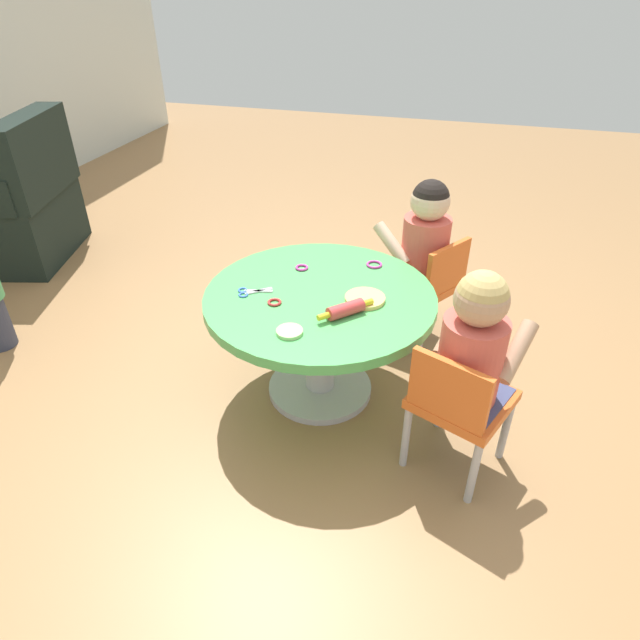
% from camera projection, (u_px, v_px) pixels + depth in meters
% --- Properties ---
extents(ground_plane, '(10.00, 10.00, 0.00)m').
position_uv_depth(ground_plane, '(320.00, 390.00, 2.36)').
color(ground_plane, '#9E7247').
extents(craft_table, '(0.90, 0.90, 0.48)m').
position_uv_depth(craft_table, '(320.00, 318.00, 2.16)').
color(craft_table, silver).
rests_on(craft_table, ground).
extents(child_chair_left, '(0.39, 0.39, 0.54)m').
position_uv_depth(child_chair_left, '(458.00, 403.00, 1.84)').
color(child_chair_left, '#B7B7BC').
rests_on(child_chair_left, ground).
extents(seated_child_left, '(0.42, 0.38, 0.51)m').
position_uv_depth(seated_child_left, '(474.00, 343.00, 1.74)').
color(seated_child_left, '#3F4772').
rests_on(seated_child_left, ground).
extents(child_chair_right, '(0.41, 0.41, 0.54)m').
position_uv_depth(child_chair_right, '(427.00, 284.00, 2.52)').
color(child_chair_right, '#B7B7BC').
rests_on(child_chair_right, ground).
extents(seated_child_right, '(0.41, 0.44, 0.51)m').
position_uv_depth(seated_child_right, '(425.00, 236.00, 2.42)').
color(seated_child_right, '#3F4772').
rests_on(seated_child_right, ground).
extents(armchair_dark, '(0.86, 0.88, 0.85)m').
position_uv_depth(armchair_dark, '(10.00, 209.00, 3.27)').
color(armchair_dark, black).
rests_on(armchair_dark, ground).
extents(rolling_pin, '(0.18, 0.18, 0.05)m').
position_uv_depth(rolling_pin, '(346.00, 309.00, 1.95)').
color(rolling_pin, '#D83F3F').
rests_on(rolling_pin, craft_table).
extents(craft_scissors, '(0.11, 0.14, 0.01)m').
position_uv_depth(craft_scissors, '(250.00, 292.00, 2.10)').
color(craft_scissors, silver).
rests_on(craft_scissors, craft_table).
extents(playdough_blob_0, '(0.09, 0.09, 0.01)m').
position_uv_depth(playdough_blob_0, '(290.00, 331.00, 1.87)').
color(playdough_blob_0, '#B2E58C').
rests_on(playdough_blob_0, craft_table).
extents(playdough_blob_1, '(0.15, 0.15, 0.02)m').
position_uv_depth(playdough_blob_1, '(365.00, 298.00, 2.05)').
color(playdough_blob_1, '#F2CC72').
rests_on(playdough_blob_1, craft_table).
extents(cookie_cutter_0, '(0.07, 0.07, 0.01)m').
position_uv_depth(cookie_cutter_0, '(374.00, 264.00, 2.29)').
color(cookie_cutter_0, '#D83FA5').
rests_on(cookie_cutter_0, craft_table).
extents(cookie_cutter_1, '(0.05, 0.05, 0.01)m').
position_uv_depth(cookie_cutter_1, '(302.00, 268.00, 2.26)').
color(cookie_cutter_1, '#D83FA5').
rests_on(cookie_cutter_1, craft_table).
extents(cookie_cutter_2, '(0.05, 0.05, 0.01)m').
position_uv_depth(cookie_cutter_2, '(274.00, 302.00, 2.03)').
color(cookie_cutter_2, red).
rests_on(cookie_cutter_2, craft_table).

